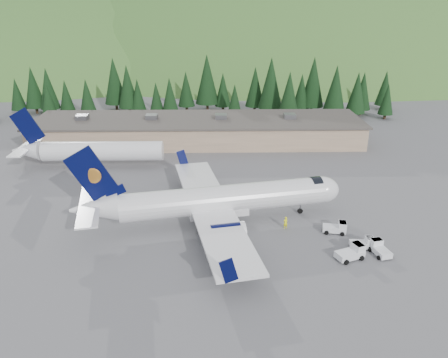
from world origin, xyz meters
The scene contains 11 objects.
ground centered at (0.00, 0.00, 0.00)m, with size 600.00×600.00×0.00m, color #5C5C61.
airliner centered at (-1.08, -0.22, 3.32)m, with size 37.44×35.36×12.48m.
second_airliner centered at (-24.92, 22.00, 3.32)m, with size 27.50×11.00×10.05m.
baggage_tug_a centered at (17.30, -7.56, 0.68)m, with size 2.91×1.84×1.52m.
baggage_tug_b centered at (14.90, -3.56, 0.73)m, with size 3.29×2.32×1.63m.
baggage_tug_c centered at (18.77, -8.89, 0.72)m, with size 2.35×3.26×1.60m.
terminal_building centered at (-5.01, 38.00, 2.62)m, with size 71.00×17.00×6.10m.
baggage_tug_d centered at (15.10, -9.86, 0.81)m, with size 3.78×2.99×1.81m.
ramp_worker centered at (8.21, -2.28, 0.89)m, with size 0.65×0.43×1.78m, color #FFFC11.
tree_line centered at (-3.75, 61.78, 7.29)m, with size 110.16×19.12×14.31m.
hills centered at (53.34, 207.38, -82.80)m, with size 614.00×330.00×300.00m.
Camera 1 is at (-1.28, -54.80, 28.90)m, focal length 35.00 mm.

